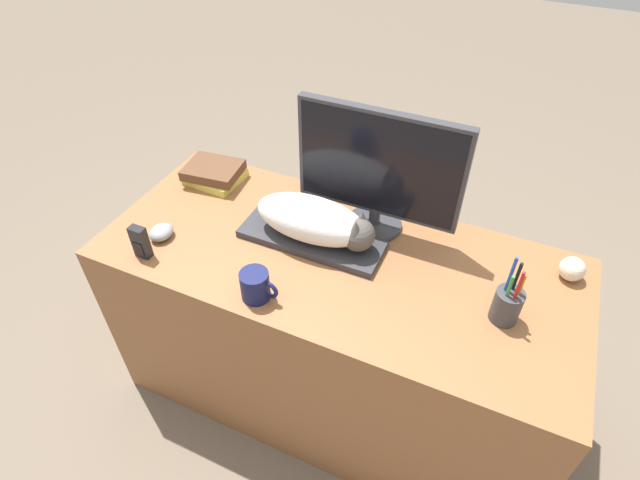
% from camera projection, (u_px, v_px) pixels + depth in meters
% --- Properties ---
extents(ground_plane, '(12.00, 12.00, 0.00)m').
position_uv_depth(ground_plane, '(297.00, 459.00, 1.81)').
color(ground_plane, '#6B5B4C').
extents(desk, '(1.49, 0.65, 0.73)m').
position_uv_depth(desk, '(334.00, 331.00, 1.78)').
color(desk, brown).
rests_on(desk, ground_plane).
extents(keyboard, '(0.46, 0.16, 0.02)m').
position_uv_depth(keyboard, '(311.00, 239.00, 1.58)').
color(keyboard, '#2D2D33').
rests_on(keyboard, desk).
extents(cat, '(0.39, 0.16, 0.14)m').
position_uv_depth(cat, '(317.00, 221.00, 1.52)').
color(cat, white).
rests_on(cat, keyboard).
extents(monitor, '(0.52, 0.18, 0.41)m').
position_uv_depth(monitor, '(379.00, 169.00, 1.49)').
color(monitor, '#333338').
rests_on(monitor, desk).
extents(computer_mouse, '(0.07, 0.08, 0.04)m').
position_uv_depth(computer_mouse, '(161.00, 232.00, 1.59)').
color(computer_mouse, gray).
rests_on(computer_mouse, desk).
extents(coffee_mug, '(0.11, 0.08, 0.09)m').
position_uv_depth(coffee_mug, '(256.00, 286.00, 1.38)').
color(coffee_mug, '#141947').
rests_on(coffee_mug, desk).
extents(pen_cup, '(0.08, 0.08, 0.22)m').
position_uv_depth(pen_cup, '(507.00, 304.00, 1.32)').
color(pen_cup, '#38383D').
rests_on(pen_cup, desk).
extents(baseball, '(0.07, 0.07, 0.07)m').
position_uv_depth(baseball, '(572.00, 269.00, 1.44)').
color(baseball, beige).
rests_on(baseball, desk).
extents(phone, '(0.05, 0.03, 0.11)m').
position_uv_depth(phone, '(140.00, 242.00, 1.50)').
color(phone, black).
rests_on(phone, desk).
extents(book_stack, '(0.21, 0.18, 0.07)m').
position_uv_depth(book_stack, '(214.00, 173.00, 1.81)').
color(book_stack, '#CCC14C').
rests_on(book_stack, desk).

